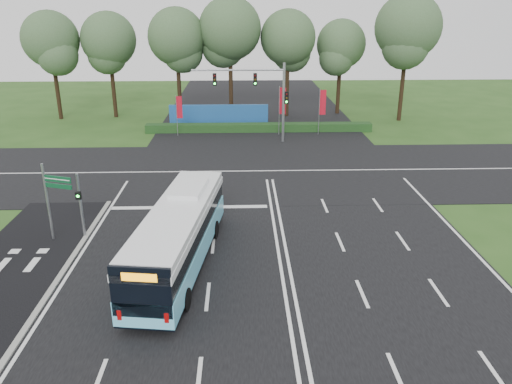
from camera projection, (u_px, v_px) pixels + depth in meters
The scene contains 15 objects.
ground at pixel (277, 243), 25.91m from camera, with size 120.00×120.00×0.00m, color #274B19.
road_main at pixel (277, 243), 25.90m from camera, with size 20.00×120.00×0.04m, color black.
road_cross at pixel (265, 171), 37.13m from camera, with size 120.00×14.00×0.05m, color black.
bike_path at pixel (8, 276), 22.72m from camera, with size 5.00×18.00×0.06m, color black.
kerb_strip at pixel (61, 275), 22.78m from camera, with size 0.25×18.00×0.12m, color gray.
city_bus at pixel (179, 235), 23.09m from camera, with size 3.77×11.38×3.21m.
pedestrian_signal at pixel (80, 204), 25.90m from camera, with size 0.30×0.42×3.56m.
street_sign at pixel (52, 194), 25.30m from camera, with size 1.57×0.60×4.20m.
banner_flag_left at pixel (179, 109), 46.34m from camera, with size 0.56×0.12×3.83m.
banner_flag_mid at pixel (282, 104), 46.48m from camera, with size 0.63×0.33×4.59m.
banner_flag_right at pixel (322, 105), 46.72m from camera, with size 0.64×0.11×4.34m.
traffic_light_gantry at pixel (263, 90), 43.46m from camera, with size 8.41×0.28×7.00m.
hedge at pixel (259, 128), 48.70m from camera, with size 22.00×1.20×0.80m, color #133515.
blue_hoarding at pixel (219, 116), 50.67m from camera, with size 10.00×0.30×2.20m, color #1A4D8F.
eucalyptus_row at pixel (237, 35), 51.97m from camera, with size 42.85×9.82×12.90m.
Camera 1 is at (-1.84, -23.27, 11.60)m, focal length 35.00 mm.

